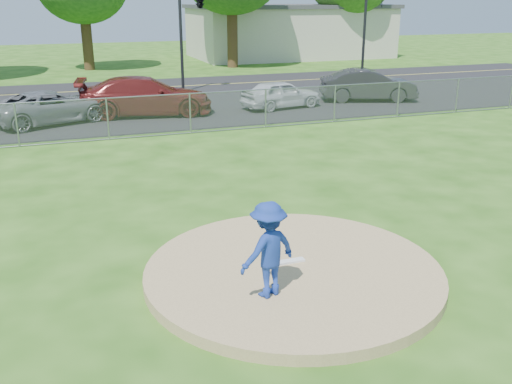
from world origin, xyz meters
TOP-DOWN VIEW (x-y plane):
  - ground at (0.00, 10.00)m, footprint 120.00×120.00m
  - pitchers_mound at (0.00, 0.00)m, footprint 5.40×5.40m
  - pitching_rubber at (0.00, 0.20)m, footprint 0.60×0.15m
  - chain_link_fence at (0.00, 12.00)m, footprint 40.00×0.06m
  - parking_lot at (0.00, 16.50)m, footprint 50.00×8.00m
  - street at (0.00, 24.00)m, footprint 60.00×7.00m
  - commercial_building at (16.00, 38.00)m, footprint 16.40×9.40m
  - traffic_signal_center at (3.97, 22.00)m, footprint 1.42×2.48m
  - traffic_signal_right at (14.24, 22.00)m, footprint 1.28×0.20m
  - pitcher at (-0.79, -0.78)m, footprint 1.18×0.91m
  - traffic_cone at (-4.94, 15.24)m, footprint 0.39×0.39m
  - parked_car_gray at (-3.81, 15.72)m, footprint 5.17×3.77m
  - parked_car_darkred at (0.02, 16.11)m, footprint 5.95×3.12m
  - parked_car_pearl at (6.15, 15.69)m, footprint 3.98×2.19m
  - parked_car_charcoal at (10.94, 16.07)m, footprint 4.91×3.00m

SIDE VIEW (x-z plane):
  - ground at x=0.00m, z-range 0.00..0.00m
  - street at x=0.00m, z-range 0.00..0.01m
  - parking_lot at x=0.00m, z-range 0.00..0.01m
  - pitchers_mound at x=0.00m, z-range 0.00..0.20m
  - pitching_rubber at x=0.00m, z-range 0.20..0.24m
  - traffic_cone at x=-4.94m, z-range 0.01..0.78m
  - parked_car_pearl at x=6.15m, z-range 0.01..1.29m
  - parked_car_gray at x=-3.81m, z-range 0.01..1.32m
  - chain_link_fence at x=0.00m, z-range 0.00..1.50m
  - parked_car_charcoal at x=10.94m, z-range 0.01..1.54m
  - parked_car_darkred at x=0.02m, z-range 0.01..1.66m
  - pitcher at x=-0.79m, z-range 0.20..1.81m
  - commercial_building at x=16.00m, z-range 0.01..4.31m
  - traffic_signal_right at x=14.24m, z-range 0.56..6.16m
  - traffic_signal_center at x=3.97m, z-range 1.81..7.41m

